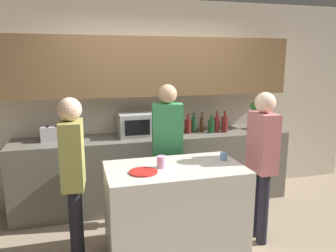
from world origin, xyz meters
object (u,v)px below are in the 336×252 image
Objects in this scene: bottle_5 at (217,124)px; plate_on_island at (143,172)px; bottle_4 at (211,126)px; person_center at (167,143)px; cup_1 at (161,162)px; bottle_0 at (181,127)px; bottle_1 at (188,126)px; bottle_3 at (202,124)px; microwave at (139,125)px; bottle_6 at (225,124)px; toaster at (52,134)px; person_left at (73,169)px; cup_0 at (224,156)px; potted_plant at (254,115)px; person_right at (262,155)px; bottle_2 at (193,125)px.

bottle_5 is 1.13× the size of plate_on_island.
person_center reaches higher than bottle_4.
person_center reaches higher than cup_1.
bottle_0 is at bearing -113.13° from person_center.
bottle_1 is 0.98× the size of bottle_3.
microwave is 1.18m from bottle_6.
toaster is at bearing 179.92° from microwave.
plate_on_island is 0.64m from person_left.
bottle_3 is at bearing 154.75° from bottle_5.
plate_on_island is (-1.27, -1.26, -0.14)m from bottle_5.
bottle_1 reaches higher than cup_1.
cup_1 is (-0.01, -1.23, -0.13)m from microwave.
cup_1 is at bearing -174.49° from cup_0.
potted_plant reaches higher than bottle_1.
toaster is at bearing -163.06° from person_left.
microwave is at bearing 119.60° from cup_0.
toaster is 0.89× the size of bottle_6.
toaster is 2.46m from person_right.
person_left is 1.18m from person_center.
bottle_1 is 0.90× the size of bottle_6.
bottle_0 reaches higher than cup_1.
bottle_3 reaches higher than bottle_0.
bottle_5 is at bearing -1.78° from toaster.
microwave reaches higher than bottle_2.
potted_plant is at bearing 6.21° from bottle_5.
bottle_4 is 0.15× the size of person_center.
bottle_4 is at bearing -24.79° from bottle_2.
person_right is at bearing -116.34° from potted_plant.
bottle_3 reaches higher than bottle_1.
person_right is (0.18, -1.26, -0.10)m from bottle_3.
cup_1 is 0.07× the size of person_left.
bottle_4 is 0.95× the size of plate_on_island.
bottle_5 is at bearing -173.79° from potted_plant.
bottle_0 is at bearing -1.90° from toaster.
toaster is at bearing -180.00° from potted_plant.
potted_plant is at bearing 0.00° from toaster.
person_center reaches higher than bottle_0.
bottle_1 is at bearing -118.98° from person_center.
bottle_4 is at bearing -1.95° from bottle_0.
bottle_6 is at bearing -4.09° from microwave.
bottle_2 is 0.90× the size of bottle_5.
bottle_5 is 1.00m from person_center.
bottle_3 is 1.28m from person_right.
bottle_3 is 1.73m from plate_on_island.
cup_1 is at bearing -90.42° from microwave.
cup_1 is (1.06, -1.23, -0.07)m from toaster.
person_right is at bearing -0.38° from cup_1.
person_center reaches higher than bottle_3.
plate_on_island is 0.16× the size of person_right.
bottle_3 is 2.35× the size of cup_1.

